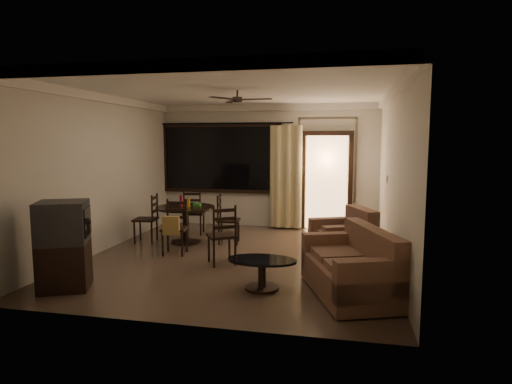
% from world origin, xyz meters
% --- Properties ---
extents(ground, '(5.50, 5.50, 0.00)m').
position_xyz_m(ground, '(0.00, 0.00, 0.00)').
color(ground, '#7F6651').
rests_on(ground, ground).
extents(room_shell, '(5.50, 6.70, 5.50)m').
position_xyz_m(room_shell, '(0.59, 1.77, 1.83)').
color(room_shell, beige).
rests_on(room_shell, ground).
extents(dining_table, '(1.14, 1.14, 0.93)m').
position_xyz_m(dining_table, '(-1.26, 0.84, 0.56)').
color(dining_table, black).
rests_on(dining_table, ground).
extents(dining_chair_west, '(0.48, 0.48, 0.95)m').
position_xyz_m(dining_chair_west, '(-2.04, 0.72, 0.28)').
color(dining_chair_west, black).
rests_on(dining_chair_west, ground).
extents(dining_chair_east, '(0.48, 0.48, 0.95)m').
position_xyz_m(dining_chair_east, '(-0.44, 0.96, 0.28)').
color(dining_chair_east, black).
rests_on(dining_chair_east, ground).
extents(dining_chair_south, '(0.48, 0.53, 0.95)m').
position_xyz_m(dining_chair_south, '(-1.14, -0.01, 0.31)').
color(dining_chair_south, black).
rests_on(dining_chair_south, ground).
extents(dining_chair_north, '(0.48, 0.48, 0.95)m').
position_xyz_m(dining_chair_north, '(-1.38, 1.62, 0.28)').
color(dining_chair_north, black).
rests_on(dining_chair_north, ground).
extents(tv_cabinet, '(0.79, 0.76, 1.19)m').
position_xyz_m(tv_cabinet, '(-1.89, -1.99, 0.60)').
color(tv_cabinet, black).
rests_on(tv_cabinet, ground).
extents(sofa, '(1.33, 1.78, 0.85)m').
position_xyz_m(sofa, '(1.89, -1.43, 0.34)').
color(sofa, '#4E2A24').
rests_on(sofa, ground).
extents(armchair, '(1.14, 1.14, 0.88)m').
position_xyz_m(armchair, '(1.78, 0.04, 0.36)').
color(armchair, '#4E2A24').
rests_on(armchair, ground).
extents(coffee_table, '(0.93, 0.56, 0.41)m').
position_xyz_m(coffee_table, '(0.70, -1.45, 0.27)').
color(coffee_table, black).
rests_on(coffee_table, ground).
extents(side_chair, '(0.59, 0.59, 0.98)m').
position_xyz_m(side_chair, '(-0.16, -0.43, 0.29)').
color(side_chair, black).
rests_on(side_chair, ground).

